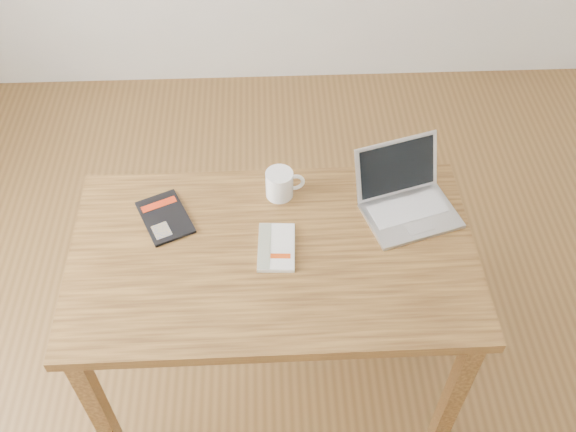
{
  "coord_description": "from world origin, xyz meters",
  "views": [
    {
      "loc": [
        -0.13,
        -1.21,
        2.35
      ],
      "look_at": [
        -0.07,
        0.12,
        0.85
      ],
      "focal_mm": 40.0,
      "sensor_mm": 36.0,
      "label": 1
    }
  ],
  "objects_px": {
    "laptop": "(406,198)",
    "coffee_mug": "(280,184)",
    "black_guidebook": "(165,217)",
    "white_guidebook": "(276,247)",
    "desk": "(274,268)"
  },
  "relations": [
    {
      "from": "white_guidebook",
      "to": "coffee_mug",
      "type": "distance_m",
      "value": 0.24
    },
    {
      "from": "white_guidebook",
      "to": "laptop",
      "type": "height_order",
      "value": "laptop"
    },
    {
      "from": "laptop",
      "to": "coffee_mug",
      "type": "xyz_separation_m",
      "value": [
        -0.41,
        0.07,
        0.01
      ]
    },
    {
      "from": "white_guidebook",
      "to": "laptop",
      "type": "xyz_separation_m",
      "value": [
        0.44,
        0.16,
        0.04
      ]
    },
    {
      "from": "desk",
      "to": "black_guidebook",
      "type": "bearing_deg",
      "value": 156.04
    },
    {
      "from": "white_guidebook",
      "to": "black_guidebook",
      "type": "bearing_deg",
      "value": 161.29
    },
    {
      "from": "coffee_mug",
      "to": "white_guidebook",
      "type": "bearing_deg",
      "value": -101.65
    },
    {
      "from": "desk",
      "to": "laptop",
      "type": "bearing_deg",
      "value": 21.07
    },
    {
      "from": "desk",
      "to": "laptop",
      "type": "relative_size",
      "value": 3.58
    },
    {
      "from": "black_guidebook",
      "to": "laptop",
      "type": "relative_size",
      "value": 0.69
    },
    {
      "from": "black_guidebook",
      "to": "laptop",
      "type": "bearing_deg",
      "value": -23.21
    },
    {
      "from": "desk",
      "to": "white_guidebook",
      "type": "relative_size",
      "value": 6.63
    },
    {
      "from": "laptop",
      "to": "coffee_mug",
      "type": "relative_size",
      "value": 2.7
    },
    {
      "from": "black_guidebook",
      "to": "white_guidebook",
      "type": "bearing_deg",
      "value": -46.28
    },
    {
      "from": "desk",
      "to": "coffee_mug",
      "type": "xyz_separation_m",
      "value": [
        0.03,
        0.25,
        0.14
      ]
    }
  ]
}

